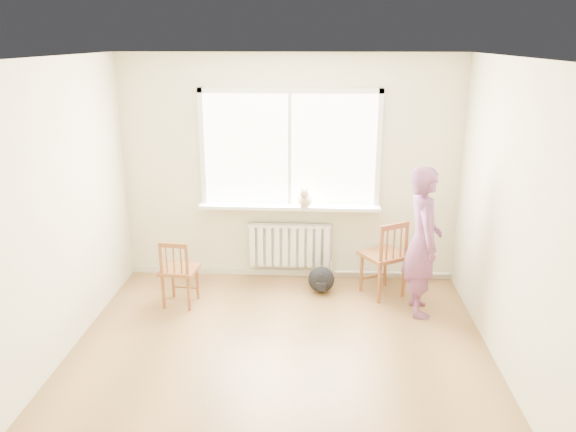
# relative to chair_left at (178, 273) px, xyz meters

# --- Properties ---
(floor) EXTENTS (4.50, 4.50, 0.00)m
(floor) POSITION_rel_chair_left_xyz_m (1.18, -1.34, -0.39)
(floor) COLOR #996C3E
(floor) RESTS_ON ground
(ceiling) EXTENTS (4.50, 4.50, 0.00)m
(ceiling) POSITION_rel_chair_left_xyz_m (1.18, -1.34, 2.31)
(ceiling) COLOR white
(ceiling) RESTS_ON back_wall
(back_wall) EXTENTS (4.00, 0.01, 2.70)m
(back_wall) POSITION_rel_chair_left_xyz_m (1.18, 0.91, 0.96)
(back_wall) COLOR beige
(back_wall) RESTS_ON ground
(window) EXTENTS (2.12, 0.05, 1.42)m
(window) POSITION_rel_chair_left_xyz_m (1.18, 0.88, 1.27)
(window) COLOR white
(window) RESTS_ON back_wall
(windowsill) EXTENTS (2.15, 0.22, 0.04)m
(windowsill) POSITION_rel_chair_left_xyz_m (1.18, 0.80, 0.54)
(windowsill) COLOR white
(windowsill) RESTS_ON back_wall
(radiator) EXTENTS (1.00, 0.12, 0.55)m
(radiator) POSITION_rel_chair_left_xyz_m (1.18, 0.82, 0.05)
(radiator) COLOR white
(radiator) RESTS_ON back_wall
(heating_pipe) EXTENTS (1.40, 0.04, 0.04)m
(heating_pipe) POSITION_rel_chair_left_xyz_m (2.43, 0.85, -0.31)
(heating_pipe) COLOR silver
(heating_pipe) RESTS_ON back_wall
(baseboard) EXTENTS (4.00, 0.03, 0.08)m
(baseboard) POSITION_rel_chair_left_xyz_m (1.18, 0.89, -0.35)
(baseboard) COLOR beige
(baseboard) RESTS_ON ground
(chair_left) EXTENTS (0.42, 0.41, 0.78)m
(chair_left) POSITION_rel_chair_left_xyz_m (0.00, 0.00, 0.00)
(chair_left) COLOR brown
(chair_left) RESTS_ON floor
(chair_right) EXTENTS (0.61, 0.60, 0.91)m
(chair_right) POSITION_rel_chair_left_xyz_m (2.30, 0.38, 0.07)
(chair_right) COLOR brown
(chair_right) RESTS_ON floor
(person) EXTENTS (0.41, 0.60, 1.61)m
(person) POSITION_rel_chair_left_xyz_m (2.63, 0.01, 0.41)
(person) COLOR #B73D43
(person) RESTS_ON floor
(cat) EXTENTS (0.20, 0.42, 0.28)m
(cat) POSITION_rel_chair_left_xyz_m (1.37, 0.71, 0.67)
(cat) COLOR beige
(cat) RESTS_ON windowsill
(backpack) EXTENTS (0.35, 0.30, 0.31)m
(backpack) POSITION_rel_chair_left_xyz_m (1.57, 0.44, -0.24)
(backpack) COLOR black
(backpack) RESTS_ON floor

